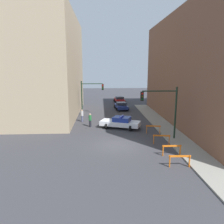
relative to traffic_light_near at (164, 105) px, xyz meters
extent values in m
plane|color=#38383D|center=(-4.73, -1.45, -3.53)|extent=(120.00, 120.00, 0.00)
cube|color=gray|center=(1.47, -1.45, -3.47)|extent=(2.40, 44.00, 0.12)
cube|color=tan|center=(-16.73, 12.55, 3.75)|extent=(14.00, 20.00, 14.56)
cube|color=brown|center=(8.67, 6.55, 3.42)|extent=(12.00, 28.00, 13.90)
cylinder|color=black|center=(1.17, 0.01, -0.81)|extent=(0.18, 0.18, 5.20)
cylinder|color=black|center=(-0.53, 0.01, 1.39)|extent=(3.40, 0.12, 0.12)
cube|color=black|center=(-2.23, 0.01, 0.89)|extent=(0.30, 0.22, 0.90)
sphere|color=red|center=(-2.23, -0.14, 1.16)|extent=(0.18, 0.18, 0.18)
sphere|color=#4C3D0C|center=(-2.23, -0.14, 0.89)|extent=(0.18, 0.18, 0.18)
sphere|color=#0C4219|center=(-2.23, -0.14, 0.62)|extent=(0.18, 0.18, 0.18)
cylinder|color=black|center=(-9.13, 12.39, -0.93)|extent=(0.18, 0.18, 5.20)
cylinder|color=black|center=(-7.53, 12.39, 1.27)|extent=(3.20, 0.12, 0.12)
cube|color=black|center=(-5.93, 12.39, 0.77)|extent=(0.30, 0.22, 0.90)
sphere|color=red|center=(-5.93, 12.25, 1.04)|extent=(0.18, 0.18, 0.18)
sphere|color=#4C3D0C|center=(-5.93, 12.25, 0.77)|extent=(0.18, 0.18, 0.18)
sphere|color=#0C4219|center=(-5.93, 12.25, 0.50)|extent=(0.18, 0.18, 0.18)
cube|color=white|center=(-3.93, 4.48, -2.93)|extent=(5.05, 3.41, 0.55)
cube|color=navy|center=(-3.76, 4.42, -2.39)|extent=(2.43, 2.23, 0.52)
cylinder|color=black|center=(-5.60, 4.21, -3.20)|extent=(0.44, 0.70, 0.66)
cylinder|color=black|center=(-4.99, 5.80, -3.20)|extent=(0.44, 0.70, 0.66)
cylinder|color=black|center=(-2.88, 3.17, -3.20)|extent=(0.44, 0.70, 0.66)
cylinder|color=black|center=(-2.27, 4.76, -3.20)|extent=(0.44, 0.70, 0.66)
cube|color=#2633BF|center=(-3.76, 4.42, -2.07)|extent=(0.68, 1.36, 0.12)
cube|color=navy|center=(-2.71, 16.55, -2.96)|extent=(2.09, 4.41, 0.52)
cube|color=#232833|center=(-2.69, 16.37, -2.46)|extent=(1.70, 1.91, 0.48)
cylinder|color=black|center=(-3.62, 17.82, -3.22)|extent=(0.63, 0.26, 0.62)
cylinder|color=black|center=(-1.97, 17.93, -3.22)|extent=(0.63, 0.26, 0.62)
cylinder|color=black|center=(-3.44, 15.16, -3.22)|extent=(0.63, 0.26, 0.62)
cylinder|color=black|center=(-1.79, 15.27, -3.22)|extent=(0.63, 0.26, 0.62)
cube|color=maroon|center=(-2.33, 24.24, -2.96)|extent=(2.02, 4.39, 0.52)
cube|color=#232833|center=(-2.32, 24.07, -2.46)|extent=(1.67, 1.88, 0.48)
cylinder|color=black|center=(-3.22, 25.53, -3.22)|extent=(0.63, 0.25, 0.62)
cylinder|color=black|center=(-1.57, 25.61, -3.22)|extent=(0.63, 0.25, 0.62)
cylinder|color=black|center=(-3.09, 22.87, -3.22)|extent=(0.63, 0.25, 0.62)
cylinder|color=black|center=(-1.43, 22.95, -3.22)|extent=(0.63, 0.25, 0.62)
cylinder|color=black|center=(-7.57, 5.27, -3.12)|extent=(0.33, 0.33, 0.82)
cylinder|color=#236633|center=(-7.57, 5.27, -2.40)|extent=(0.42, 0.42, 0.62)
sphere|color=tan|center=(-7.57, 5.27, -1.98)|extent=(0.26, 0.26, 0.22)
cylinder|color=#474C66|center=(-8.78, 8.01, -3.12)|extent=(0.33, 0.33, 0.82)
cylinder|color=#B2B2B7|center=(-8.78, 8.01, -2.40)|extent=(0.42, 0.42, 0.62)
sphere|color=tan|center=(-8.78, 8.01, -1.98)|extent=(0.26, 0.26, 0.22)
cube|color=orange|center=(-0.55, -6.26, -2.70)|extent=(1.60, 0.12, 0.14)
cube|color=orange|center=(-1.26, -6.23, -3.08)|extent=(0.06, 0.16, 0.90)
cube|color=orange|center=(0.17, -6.29, -3.08)|extent=(0.06, 0.16, 0.90)
cube|color=orange|center=(-0.44, -4.13, -2.70)|extent=(1.60, 0.05, 0.14)
cube|color=orange|center=(-1.16, -4.13, -3.08)|extent=(0.05, 0.16, 0.90)
cube|color=orange|center=(0.28, -4.13, -3.08)|extent=(0.05, 0.16, 0.90)
cube|color=orange|center=(-0.52, -1.34, -2.70)|extent=(1.59, 0.27, 0.14)
cube|color=orange|center=(-1.23, -1.24, -3.08)|extent=(0.07, 0.17, 0.90)
cube|color=orange|center=(0.20, -1.43, -3.08)|extent=(0.07, 0.17, 0.90)
cube|color=orange|center=(-0.46, 2.17, -2.70)|extent=(1.59, 0.31, 0.14)
cube|color=orange|center=(-1.17, 2.28, -3.08)|extent=(0.08, 0.17, 0.90)
cube|color=orange|center=(0.25, 2.05, -3.08)|extent=(0.08, 0.17, 0.90)
camera|label=1|loc=(-6.23, -20.86, 3.56)|focal=35.00mm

